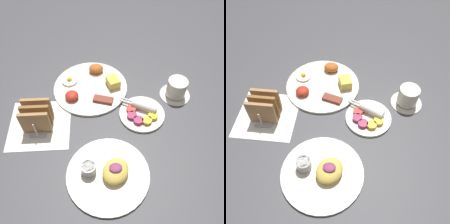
{
  "view_description": "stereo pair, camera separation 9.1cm",
  "coord_description": "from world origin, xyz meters",
  "views": [
    {
      "loc": [
        0.03,
        -0.54,
        0.75
      ],
      "look_at": [
        0.06,
        0.03,
        0.03
      ],
      "focal_mm": 40.0,
      "sensor_mm": 36.0,
      "label": 1
    },
    {
      "loc": [
        0.12,
        -0.53,
        0.75
      ],
      "look_at": [
        0.06,
        0.03,
        0.03
      ],
      "focal_mm": 40.0,
      "sensor_mm": 36.0,
      "label": 2
    }
  ],
  "objects": [
    {
      "name": "ground_plane",
      "position": [
        0.0,
        0.0,
        0.0
      ],
      "size": [
        3.0,
        3.0,
        0.0
      ],
      "primitive_type": "plane",
      "color": "#47474C"
    },
    {
      "name": "napkin_flat",
      "position": [
        -0.2,
        0.01,
        0.0
      ],
      "size": [
        0.22,
        0.22,
        0.0
      ],
      "color": "white",
      "rests_on": "ground_plane"
    },
    {
      "name": "plate_breakfast",
      "position": [
        -0.01,
        0.18,
        0.01
      ],
      "size": [
        0.3,
        0.3,
        0.05
      ],
      "color": "silver",
      "rests_on": "ground_plane"
    },
    {
      "name": "plate_condiments",
      "position": [
        0.18,
        0.03,
        0.01
      ],
      "size": [
        0.17,
        0.17,
        0.04
      ],
      "color": "silver",
      "rests_on": "ground_plane"
    },
    {
      "name": "plate_foreground",
      "position": [
        0.04,
        -0.2,
        0.01
      ],
      "size": [
        0.26,
        0.26,
        0.06
      ],
      "color": "silver",
      "rests_on": "ground_plane"
    },
    {
      "name": "toast_rack",
      "position": [
        -0.2,
        0.01,
        0.05
      ],
      "size": [
        0.1,
        0.12,
        0.1
      ],
      "color": "#B7B7BC",
      "rests_on": "ground_plane"
    },
    {
      "name": "coffee_cup",
      "position": [
        0.32,
        0.12,
        0.04
      ],
      "size": [
        0.12,
        0.12,
        0.08
      ],
      "color": "silver",
      "rests_on": "ground_plane"
    }
  ]
}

